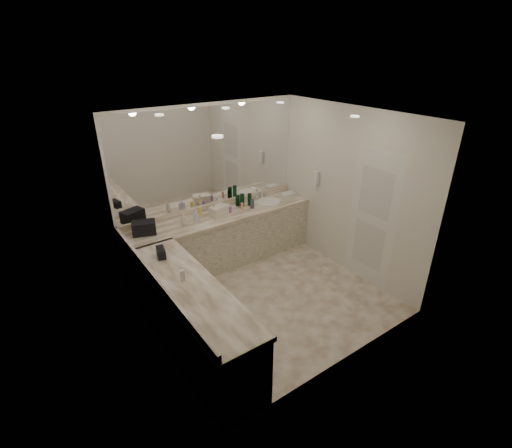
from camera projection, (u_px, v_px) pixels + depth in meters
floor at (265, 297)px, 5.48m from camera, size 3.20×3.20×0.00m
ceiling at (267, 117)px, 4.34m from camera, size 3.20×3.20×0.00m
wall_back at (211, 186)px, 6.02m from camera, size 3.20×0.02×2.60m
wall_left at (149, 252)px, 4.09m from camera, size 0.02×3.00×2.60m
wall_right at (349, 193)px, 5.73m from camera, size 0.02×3.00×2.60m
vanity_back_base at (223, 241)px, 6.18m from camera, size 3.20×0.60×0.84m
vanity_back_top at (222, 216)px, 5.98m from camera, size 3.20×0.64×0.06m
vanity_left_base at (192, 319)px, 4.40m from camera, size 0.60×2.40×0.84m
vanity_left_top at (190, 288)px, 4.21m from camera, size 0.64×2.42×0.06m
backsplash_back at (213, 206)px, 6.15m from camera, size 3.20×0.04×0.10m
backsplash_left at (154, 278)px, 4.25m from camera, size 0.04×3.00×0.10m
mirror_back at (210, 157)px, 5.80m from camera, size 3.12×0.01×1.55m
mirror_left at (144, 213)px, 3.89m from camera, size 0.01×2.92×1.55m
sink at (269, 202)px, 6.46m from camera, size 0.44×0.44×0.03m
faucet at (262, 194)px, 6.58m from camera, size 0.24×0.16×0.14m
wall_phone at (316, 178)px, 6.21m from camera, size 0.06×0.10×0.24m
door at (372, 219)px, 5.47m from camera, size 0.02×0.82×2.10m
black_toiletry_bag at (144, 228)px, 5.31m from camera, size 0.38×0.30×0.19m
black_bag_spill at (161, 253)px, 4.76m from camera, size 0.14×0.23×0.12m
cream_cosmetic_case at (219, 210)px, 5.90m from camera, size 0.33×0.25×0.17m
hand_towel at (289, 194)px, 6.73m from camera, size 0.25×0.17×0.04m
lotion_left at (183, 276)px, 4.27m from camera, size 0.06×0.06×0.14m
soap_bottle_a at (184, 219)px, 5.59m from camera, size 0.07×0.07×0.18m
soap_bottle_b at (196, 216)px, 5.73m from camera, size 0.09×0.09×0.17m
soap_bottle_c at (214, 210)px, 5.91m from camera, size 0.14×0.14×0.18m
green_bottle_0 at (242, 200)px, 6.23m from camera, size 0.07×0.07×0.22m
green_bottle_1 at (250, 200)px, 6.26m from camera, size 0.07×0.07×0.21m
green_bottle_2 at (238, 201)px, 6.26m from camera, size 0.07×0.07×0.18m
amenity_bottle_0 at (230, 210)px, 6.01m from camera, size 0.05×0.05×0.10m
amenity_bottle_1 at (210, 211)px, 5.98m from camera, size 0.05×0.05×0.08m
amenity_bottle_2 at (252, 204)px, 6.17m from camera, size 0.06×0.06×0.15m
amenity_bottle_3 at (228, 207)px, 6.13m from camera, size 0.04×0.04×0.09m
amenity_bottle_4 at (200, 212)px, 5.88m from camera, size 0.05×0.05×0.15m
amenity_bottle_5 at (242, 206)px, 6.12m from camera, size 0.05×0.05×0.11m
amenity_bottle_6 at (213, 210)px, 6.01m from camera, size 0.04×0.04×0.10m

